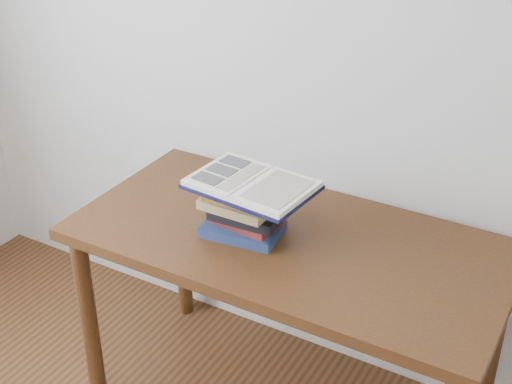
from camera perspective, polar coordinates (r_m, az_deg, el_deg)
The scene contains 3 objects.
desk at distance 2.32m, azimuth 2.58°, elevation -5.60°, with size 1.39×0.69×0.74m.
book_stack at distance 2.23m, azimuth -0.92°, elevation -1.31°, with size 0.26×0.21×0.18m.
open_book at distance 2.16m, azimuth -0.33°, elevation 0.61°, with size 0.39×0.29×0.03m.
Camera 1 is at (0.83, -0.32, 1.96)m, focal length 50.00 mm.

